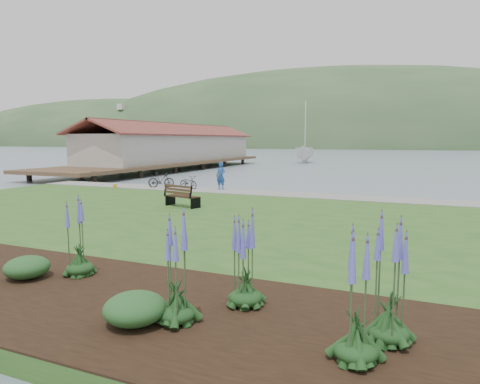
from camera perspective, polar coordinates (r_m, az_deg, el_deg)
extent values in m
plane|color=slate|center=(17.99, -0.86, -4.16)|extent=(600.00, 600.00, 0.00)
cube|color=#2D591F|center=(16.18, -3.77, -4.72)|extent=(34.00, 20.00, 0.40)
cube|color=gray|center=(24.30, 5.81, -0.28)|extent=(34.00, 2.20, 0.03)
cube|color=black|center=(8.18, -10.11, -15.10)|extent=(24.00, 4.40, 0.04)
cube|color=#4C3826|center=(50.20, -9.61, 3.90)|extent=(8.00, 36.00, 0.30)
cube|color=#B2ADA3|center=(51.84, -8.45, 5.84)|extent=(6.40, 28.00, 3.00)
cube|color=#301F12|center=(19.92, -7.66, -0.56)|extent=(1.81, 1.02, 0.05)
cube|color=#301F12|center=(19.66, -8.34, 0.27)|extent=(1.69, 0.60, 0.53)
cube|color=black|center=(20.56, -9.26, -1.05)|extent=(0.21, 0.58, 0.47)
cube|color=black|center=(19.37, -5.93, -1.49)|extent=(0.21, 0.58, 0.47)
imported|color=#1F4992|center=(26.31, -2.58, 2.47)|extent=(0.81, 0.62, 2.02)
imported|color=black|center=(27.10, -6.90, 1.30)|extent=(1.06, 1.67, 0.82)
imported|color=black|center=(27.98, -10.48, 1.58)|extent=(1.17, 1.67, 0.99)
imported|color=silver|center=(65.41, 8.62, 3.87)|extent=(12.14, 12.32, 29.32)
cube|color=gold|center=(28.40, -16.35, 0.76)|extent=(0.25, 0.29, 0.27)
ellipsoid|color=#143815|center=(7.50, -8.42, -15.74)|extent=(0.62, 0.62, 0.31)
cone|color=#4E4EB5|center=(7.15, -8.57, -7.91)|extent=(0.40, 0.40, 1.81)
ellipsoid|color=#143815|center=(8.10, 0.72, -13.90)|extent=(0.62, 0.62, 0.31)
cone|color=#4E4EB5|center=(7.80, 0.73, -7.25)|extent=(0.40, 0.40, 1.63)
ellipsoid|color=#143815|center=(6.48, 15.15, -19.73)|extent=(0.62, 0.62, 0.31)
cone|color=#4E4EB5|center=(6.11, 15.45, -11.51)|extent=(0.32, 0.32, 1.64)
ellipsoid|color=#143815|center=(10.45, -20.57, -9.51)|extent=(0.62, 0.62, 0.31)
cone|color=#4E4EB5|center=(10.20, -20.83, -3.71)|extent=(0.32, 0.32, 1.84)
ellipsoid|color=#143815|center=(7.13, 19.18, -17.29)|extent=(0.62, 0.62, 0.31)
cone|color=#4E4EB5|center=(6.76, 19.56, -8.73)|extent=(0.40, 0.40, 1.89)
ellipsoid|color=#1E4C21|center=(10.68, -26.54, -8.96)|extent=(0.96, 0.96, 0.48)
ellipsoid|color=#1E4C21|center=(7.54, -13.84, -14.84)|extent=(1.05, 1.05, 0.52)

